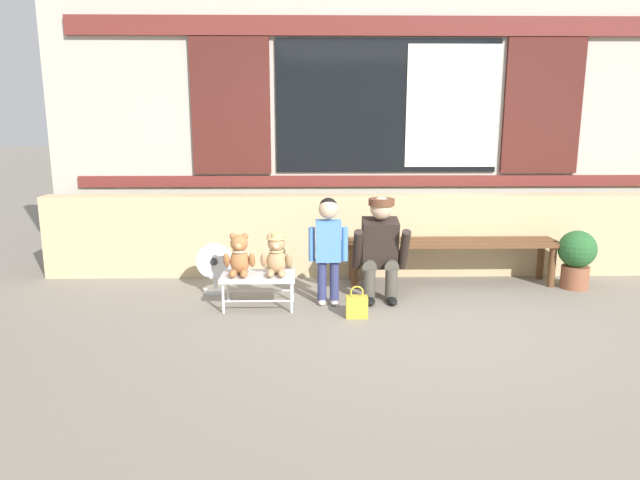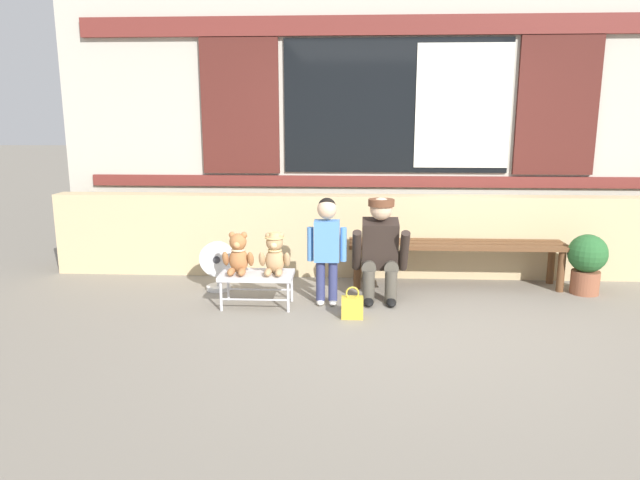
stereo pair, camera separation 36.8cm
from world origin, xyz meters
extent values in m
plane|color=gray|center=(0.00, 0.00, 0.00)|extent=(60.00, 60.00, 0.00)
cube|color=tan|center=(0.00, 1.43, 0.42)|extent=(7.17, 0.25, 0.85)
cube|color=#B7B2A3|center=(0.00, 1.95, 1.64)|extent=(7.32, 0.20, 3.28)
cube|color=maroon|center=(0.00, 1.83, 0.95)|extent=(6.73, 0.04, 0.12)
cube|color=black|center=(0.00, 1.84, 1.75)|extent=(2.40, 0.03, 1.40)
cube|color=silver|center=(0.70, 1.82, 1.75)|extent=(1.00, 0.02, 1.29)
cube|color=#4C1E19|center=(-1.68, 1.83, 1.75)|extent=(0.84, 0.05, 1.43)
cube|color=#4C1E19|center=(1.68, 1.83, 1.75)|extent=(0.84, 0.05, 1.43)
cube|color=maroon|center=(0.00, 1.82, 2.57)|extent=(6.73, 0.06, 0.20)
cube|color=brown|center=(0.56, 0.92, 0.42)|extent=(2.10, 0.11, 0.04)
cube|color=brown|center=(0.56, 1.06, 0.42)|extent=(2.10, 0.11, 0.04)
cube|color=brown|center=(0.56, 1.20, 0.42)|extent=(2.10, 0.11, 0.04)
cylinder|color=brown|center=(-0.41, 0.92, 0.20)|extent=(0.07, 0.07, 0.40)
cylinder|color=brown|center=(-0.41, 1.20, 0.20)|extent=(0.07, 0.07, 0.40)
cylinder|color=brown|center=(1.53, 0.92, 0.20)|extent=(0.07, 0.07, 0.40)
cylinder|color=brown|center=(1.53, 1.20, 0.20)|extent=(0.07, 0.07, 0.40)
cube|color=silver|center=(-1.29, 0.34, 0.28)|extent=(0.64, 0.36, 0.04)
cylinder|color=silver|center=(-1.58, 0.19, 0.13)|extent=(0.02, 0.02, 0.26)
cylinder|color=silver|center=(-1.58, 0.49, 0.13)|extent=(0.02, 0.02, 0.26)
cylinder|color=silver|center=(-1.00, 0.19, 0.13)|extent=(0.02, 0.02, 0.26)
cylinder|color=silver|center=(-1.00, 0.49, 0.13)|extent=(0.02, 0.02, 0.26)
cylinder|color=silver|center=(-1.29, 0.19, 0.10)|extent=(0.58, 0.02, 0.02)
cylinder|color=silver|center=(-1.29, 0.49, 0.10)|extent=(0.58, 0.02, 0.02)
ellipsoid|color=#A86B3D|center=(-1.45, 0.36, 0.41)|extent=(0.17, 0.14, 0.22)
sphere|color=#A86B3D|center=(-1.45, 0.35, 0.58)|extent=(0.15, 0.15, 0.15)
sphere|color=#E1955B|center=(-1.45, 0.30, 0.56)|extent=(0.06, 0.06, 0.06)
sphere|color=#A86B3D|center=(-1.51, 0.36, 0.63)|extent=(0.06, 0.06, 0.06)
ellipsoid|color=#A86B3D|center=(-1.56, 0.33, 0.43)|extent=(0.06, 0.11, 0.16)
ellipsoid|color=#A86B3D|center=(-1.50, 0.25, 0.33)|extent=(0.06, 0.15, 0.06)
sphere|color=#A86B3D|center=(-1.40, 0.36, 0.63)|extent=(0.06, 0.06, 0.06)
ellipsoid|color=#A86B3D|center=(-1.34, 0.33, 0.43)|extent=(0.06, 0.11, 0.16)
ellipsoid|color=#A86B3D|center=(-1.41, 0.25, 0.33)|extent=(0.06, 0.15, 0.06)
torus|color=beige|center=(-1.45, 0.36, 0.51)|extent=(0.13, 0.13, 0.02)
ellipsoid|color=tan|center=(-1.13, 0.36, 0.41)|extent=(0.17, 0.14, 0.22)
sphere|color=tan|center=(-1.13, 0.35, 0.58)|extent=(0.15, 0.15, 0.15)
sphere|color=#F4C188|center=(-1.13, 0.30, 0.56)|extent=(0.06, 0.06, 0.06)
sphere|color=tan|center=(-1.19, 0.36, 0.63)|extent=(0.06, 0.06, 0.06)
ellipsoid|color=tan|center=(-1.24, 0.33, 0.43)|extent=(0.06, 0.11, 0.16)
ellipsoid|color=tan|center=(-1.18, 0.25, 0.33)|extent=(0.06, 0.15, 0.06)
sphere|color=tan|center=(-1.08, 0.36, 0.63)|extent=(0.06, 0.06, 0.06)
ellipsoid|color=tan|center=(-1.02, 0.33, 0.43)|extent=(0.06, 0.11, 0.16)
ellipsoid|color=tan|center=(-1.09, 0.25, 0.33)|extent=(0.06, 0.15, 0.06)
torus|color=#D6B775|center=(-1.13, 0.36, 0.51)|extent=(0.13, 0.13, 0.02)
cylinder|color=#D6B775|center=(-1.13, 0.36, 0.62)|extent=(0.17, 0.17, 0.01)
cylinder|color=#D6B775|center=(-1.13, 0.36, 0.64)|extent=(0.10, 0.10, 0.04)
cylinder|color=navy|center=(-0.74, 0.42, 0.22)|extent=(0.08, 0.08, 0.36)
ellipsoid|color=silver|center=(-0.74, 0.40, 0.03)|extent=(0.07, 0.12, 0.05)
cylinder|color=navy|center=(-0.63, 0.42, 0.22)|extent=(0.08, 0.08, 0.36)
ellipsoid|color=silver|center=(-0.63, 0.40, 0.03)|extent=(0.07, 0.12, 0.05)
cube|color=#4C84CC|center=(-0.68, 0.42, 0.58)|extent=(0.22, 0.15, 0.36)
cylinder|color=#4C84CC|center=(-0.83, 0.42, 0.55)|extent=(0.06, 0.06, 0.30)
cylinder|color=#4C84CC|center=(-0.54, 0.42, 0.55)|extent=(0.06, 0.06, 0.30)
sphere|color=#DBB28E|center=(-0.68, 0.42, 0.86)|extent=(0.17, 0.17, 0.17)
sphere|color=black|center=(-0.68, 0.43, 0.88)|extent=(0.16, 0.16, 0.16)
cylinder|color=#4C473D|center=(-0.31, 0.49, 0.15)|extent=(0.11, 0.11, 0.30)
cylinder|color=#4C473D|center=(-0.31, 0.63, 0.32)|extent=(0.13, 0.32, 0.13)
ellipsoid|color=black|center=(-0.31, 0.41, 0.03)|extent=(0.09, 0.20, 0.06)
cylinder|color=#4C473D|center=(-0.11, 0.49, 0.15)|extent=(0.11, 0.11, 0.30)
cylinder|color=#4C473D|center=(-0.11, 0.63, 0.32)|extent=(0.13, 0.32, 0.13)
ellipsoid|color=black|center=(-0.11, 0.41, 0.03)|extent=(0.09, 0.20, 0.06)
cube|color=#2D231E|center=(-0.21, 0.60, 0.52)|extent=(0.32, 0.30, 0.47)
cylinder|color=#2D231E|center=(-0.42, 0.50, 0.48)|extent=(0.08, 0.28, 0.40)
cylinder|color=#2D231E|center=(0.00, 0.50, 0.48)|extent=(0.08, 0.28, 0.40)
sphere|color=#DBB28E|center=(-0.21, 0.53, 0.85)|extent=(0.20, 0.20, 0.20)
cylinder|color=brown|center=(-0.21, 0.53, 0.91)|extent=(0.23, 0.23, 0.06)
cube|color=brown|center=(-0.02, 0.69, 0.38)|extent=(0.10, 0.22, 0.16)
cube|color=gold|center=(-0.46, 0.07, 0.09)|extent=(0.18, 0.11, 0.18)
torus|color=gold|center=(-0.46, 0.07, 0.22)|extent=(0.11, 0.01, 0.11)
cylinder|color=brown|center=(1.75, 0.87, 0.11)|extent=(0.26, 0.26, 0.22)
sphere|color=#28602D|center=(1.75, 0.87, 0.39)|extent=(0.36, 0.36, 0.36)
cylinder|color=silver|center=(-1.75, 0.81, 0.02)|extent=(0.24, 0.24, 0.04)
cylinder|color=silver|center=(-1.75, 0.81, 0.09)|extent=(0.04, 0.04, 0.10)
cylinder|color=silver|center=(-1.75, 0.79, 0.31)|extent=(0.34, 0.06, 0.34)
cylinder|color=#333338|center=(-1.75, 0.79, 0.31)|extent=(0.07, 0.08, 0.07)
camera|label=1|loc=(-0.85, -4.48, 1.63)|focal=32.20mm
camera|label=2|loc=(-0.48, -4.47, 1.63)|focal=32.20mm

